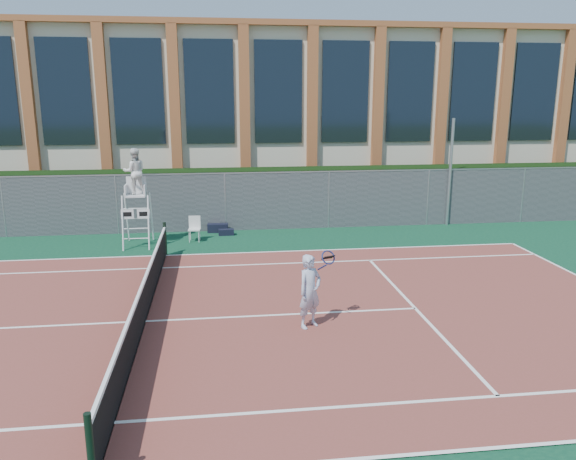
{
  "coord_description": "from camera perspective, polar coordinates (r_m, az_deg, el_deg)",
  "views": [
    {
      "loc": [
        1.74,
        -12.27,
        5.03
      ],
      "look_at": [
        3.67,
        3.0,
        1.35
      ],
      "focal_mm": 35.0,
      "sensor_mm": 36.0,
      "label": 1
    }
  ],
  "objects": [
    {
      "name": "fence",
      "position": [
        21.51,
        -11.73,
        2.62
      ],
      "size": [
        40.0,
        0.06,
        2.2
      ],
      "primitive_type": null,
      "color": "#595E60",
      "rests_on": "ground"
    },
    {
      "name": "hedge",
      "position": [
        22.68,
        -11.51,
        3.19
      ],
      "size": [
        40.0,
        1.4,
        2.2
      ],
      "primitive_type": "cube",
      "color": "black",
      "rests_on": "ground"
    },
    {
      "name": "ground",
      "position": [
        13.38,
        -14.31,
        -9.1
      ],
      "size": [
        120.0,
        120.0,
        0.0
      ],
      "primitive_type": "plane",
      "color": "#233814"
    },
    {
      "name": "steel_pole",
      "position": [
        23.04,
        16.14,
        5.62
      ],
      "size": [
        0.12,
        0.12,
        4.21
      ],
      "primitive_type": "cylinder",
      "color": "#9EA0A5",
      "rests_on": "ground"
    },
    {
      "name": "apron",
      "position": [
        14.3,
        -13.84,
        -7.56
      ],
      "size": [
        36.0,
        20.0,
        0.01
      ],
      "primitive_type": "cube",
      "color": "#0C3525",
      "rests_on": "ground"
    },
    {
      "name": "tennis_net",
      "position": [
        13.18,
        -14.45,
        -6.94
      ],
      "size": [
        0.1,
        11.3,
        1.1
      ],
      "color": "black",
      "rests_on": "ground"
    },
    {
      "name": "sports_bag_far",
      "position": [
        20.91,
        -6.3,
        -0.22
      ],
      "size": [
        0.57,
        0.27,
        0.23
      ],
      "primitive_type": "cube",
      "rotation": [
        0.0,
        0.0,
        0.04
      ],
      "color": "black",
      "rests_on": "apron"
    },
    {
      "name": "plastic_chair",
      "position": [
        20.17,
        -9.48,
        0.36
      ],
      "size": [
        0.44,
        0.44,
        0.89
      ],
      "color": "silver",
      "rests_on": "apron"
    },
    {
      "name": "building",
      "position": [
        30.28,
        -10.71,
        11.54
      ],
      "size": [
        45.0,
        10.6,
        8.22
      ],
      "color": "beige",
      "rests_on": "ground"
    },
    {
      "name": "umpire_chair",
      "position": [
        19.68,
        -15.3,
        5.47
      ],
      "size": [
        0.94,
        1.45,
        3.37
      ],
      "color": "white",
      "rests_on": "ground"
    },
    {
      "name": "sports_bag_near",
      "position": [
        21.39,
        -7.15,
        0.2
      ],
      "size": [
        0.78,
        0.36,
        0.33
      ],
      "primitive_type": "cube",
      "rotation": [
        0.0,
        0.0,
        -0.07
      ],
      "color": "black",
      "rests_on": "apron"
    },
    {
      "name": "tennis_court",
      "position": [
        13.37,
        -14.32,
        -9.02
      ],
      "size": [
        23.77,
        10.97,
        0.02
      ],
      "primitive_type": "cube",
      "color": "brown",
      "rests_on": "apron"
    },
    {
      "name": "tennis_player",
      "position": [
        12.4,
        2.25,
        -6.21
      ],
      "size": [
        0.99,
        0.77,
        1.68
      ],
      "color": "#B1BAD5",
      "rests_on": "tennis_court"
    }
  ]
}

